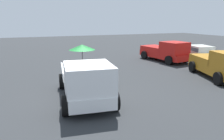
# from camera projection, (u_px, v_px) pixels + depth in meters

# --- Properties ---
(ground_plane) EXTENTS (80.00, 80.00, 0.00)m
(ground_plane) POSITION_uv_depth(u_px,v_px,m) (85.00, 98.00, 10.26)
(ground_plane) COLOR #2D3033
(pickup_truck_main) EXTENTS (5.26, 2.80, 2.34)m
(pickup_truck_main) POSITION_uv_depth(u_px,v_px,m) (86.00, 80.00, 9.68)
(pickup_truck_main) COLOR black
(pickup_truck_main) RESTS_ON ground
(pickup_truck_red) EXTENTS (4.99, 2.65, 1.80)m
(pickup_truck_red) POSITION_uv_depth(u_px,v_px,m) (166.00, 51.00, 19.12)
(pickup_truck_red) COLOR black
(pickup_truck_red) RESTS_ON ground
(pickup_truck_far) EXTENTS (5.12, 3.24, 1.80)m
(pickup_truck_far) POSITION_uv_depth(u_px,v_px,m) (221.00, 65.00, 13.47)
(pickup_truck_far) COLOR black
(pickup_truck_far) RESTS_ON ground
(parked_sedan_near) EXTENTS (4.59, 2.71, 1.33)m
(parked_sedan_near) POSITION_uv_depth(u_px,v_px,m) (200.00, 52.00, 19.66)
(parked_sedan_near) COLOR black
(parked_sedan_near) RESTS_ON ground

